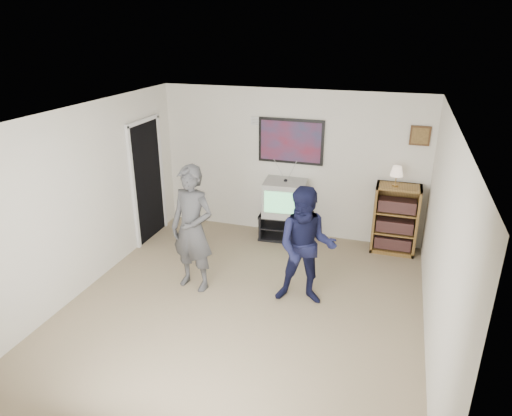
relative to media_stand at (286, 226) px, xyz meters
The scene contains 13 objects.
room_shell 2.15m from the media_stand, 90.52° to the right, with size 4.51×5.00×2.51m.
media_stand is the anchor object (origin of this frame).
crt_television 0.52m from the media_stand, behind, with size 0.69×0.59×0.59m, color #9E9F9A, non-canonical shape.
bookshelf 1.81m from the media_stand, ahead, with size 0.69×0.39×1.13m, color brown, non-canonical shape.
table_lamp 2.01m from the media_stand, ahead, with size 0.20×0.20×0.32m, color beige, non-canonical shape.
person_tall 2.19m from the media_stand, 113.68° to the right, with size 0.65×0.42×1.77m, color #3C3D40.
person_short 2.03m from the media_stand, 68.76° to the right, with size 0.78×0.61×1.60m, color black.
controller_left 2.16m from the media_stand, 114.45° to the right, with size 0.04×0.12×0.04m, color white.
controller_right 1.92m from the media_stand, 64.27° to the right, with size 0.03×0.11×0.03m, color white.
poster 1.45m from the media_stand, 93.98° to the left, with size 1.10×0.03×0.75m, color black.
air_vent 1.84m from the media_stand, 156.21° to the left, with size 0.28×0.02×0.14m, color white.
small_picture 2.60m from the media_stand, ahead, with size 0.30×0.03×0.30m, color #4B2B17.
doorway 2.46m from the media_stand, 164.37° to the right, with size 0.03×0.85×2.00m, color black.
Camera 1 is at (1.69, -4.75, 3.44)m, focal length 32.00 mm.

